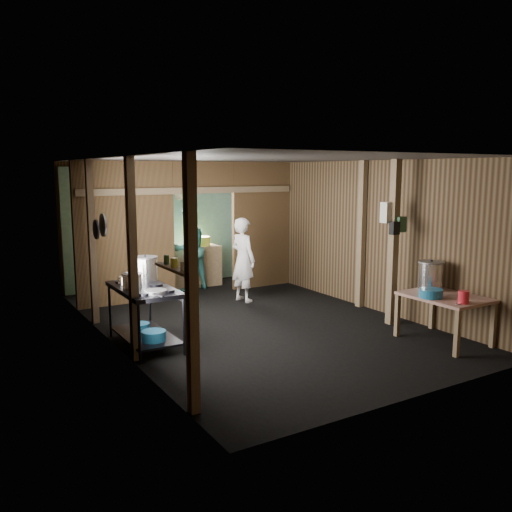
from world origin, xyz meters
TOP-DOWN VIEW (x-y plane):
  - floor at (0.00, 0.00)m, footprint 4.50×7.00m
  - ceiling at (0.00, 0.00)m, footprint 4.50×7.00m
  - wall_back at (0.00, 3.50)m, footprint 4.50×0.00m
  - wall_front at (0.00, -3.50)m, footprint 4.50×0.00m
  - wall_left at (-2.25, 0.00)m, footprint 0.00×7.00m
  - wall_right at (2.25, 0.00)m, footprint 0.00×7.00m
  - partition_left at (-1.32, 2.20)m, footprint 1.85×0.10m
  - partition_right at (1.57, 2.20)m, footprint 1.35×0.10m
  - partition_header at (0.25, 2.20)m, footprint 1.30×0.10m
  - turquoise_panel at (0.00, 3.44)m, footprint 4.40×0.06m
  - back_counter at (0.30, 2.95)m, footprint 1.20×0.50m
  - wall_clock at (0.25, 3.40)m, footprint 0.20×0.03m
  - post_left_a at (-2.18, -2.60)m, footprint 0.10×0.12m
  - post_left_b at (-2.18, -0.80)m, footprint 0.10×0.12m
  - post_left_c at (-2.18, 1.20)m, footprint 0.10×0.12m
  - post_right at (2.18, -0.20)m, footprint 0.10×0.12m
  - post_free at (1.85, -1.30)m, footprint 0.12×0.12m
  - cross_beam at (0.00, 2.15)m, footprint 4.40×0.12m
  - pan_lid_big at (-2.21, 0.40)m, footprint 0.03×0.34m
  - pan_lid_small at (-2.21, 0.80)m, footprint 0.03×0.30m
  - wall_shelf at (-2.15, -2.10)m, footprint 0.14×0.80m
  - jar_white at (-2.15, -2.35)m, footprint 0.07×0.07m
  - jar_yellow at (-2.15, -2.10)m, footprint 0.08×0.08m
  - jar_green at (-2.15, -1.88)m, footprint 0.06×0.06m
  - bag_white at (1.80, -1.22)m, footprint 0.22×0.15m
  - bag_green at (1.92, -1.36)m, footprint 0.16×0.12m
  - bag_black at (1.78, -1.38)m, footprint 0.14×0.10m
  - gas_range at (-1.88, -0.33)m, footprint 0.73×1.42m
  - prep_table at (1.83, -2.35)m, footprint 0.83×1.14m
  - stove_pot_large at (-1.71, 0.09)m, footprint 0.39×0.39m
  - stove_pot_med at (-2.05, -0.34)m, footprint 0.29×0.29m
  - stove_saucepan at (-2.05, 0.03)m, footprint 0.19×0.19m
  - frying_pan at (-1.88, -0.78)m, footprint 0.40×0.56m
  - blue_tub_front at (-1.88, -0.66)m, footprint 0.33×0.33m
  - blue_tub_back at (-1.88, -0.11)m, footprint 0.27×0.27m
  - stock_pot at (1.96, -1.97)m, footprint 0.39×0.39m
  - wash_basin at (1.57, -2.33)m, footprint 0.43×0.43m
  - pink_bucket at (1.67, -2.78)m, footprint 0.15×0.15m
  - knife at (1.68, -2.78)m, footprint 0.30×0.04m
  - yellow_tub at (0.55, 2.95)m, footprint 0.35×0.35m
  - cook at (0.59, 1.24)m, footprint 0.48×0.64m
  - worker_back at (0.09, 2.62)m, footprint 0.98×0.86m

SIDE VIEW (x-z plane):
  - floor at x=0.00m, z-range 0.00..0.00m
  - blue_tub_back at x=-1.88m, z-range 0.16..0.27m
  - blue_tub_front at x=-1.88m, z-range 0.16..0.30m
  - prep_table at x=1.83m, z-range 0.00..0.67m
  - gas_range at x=-1.88m, z-range 0.00..0.84m
  - back_counter at x=0.30m, z-range 0.00..0.85m
  - knife at x=1.68m, z-range 0.68..0.68m
  - wash_basin at x=1.57m, z-range 0.67..0.80m
  - pink_bucket at x=1.67m, z-range 0.67..0.85m
  - cook at x=0.59m, z-range 0.00..1.57m
  - worker_back at x=0.09m, z-range 0.00..1.70m
  - frying_pan at x=-1.88m, z-range 0.83..0.89m
  - stock_pot at x=1.96m, z-range 0.65..1.10m
  - stove_saucepan at x=-2.05m, z-range 0.84..0.94m
  - stove_pot_med at x=-2.05m, z-range 0.82..1.05m
  - yellow_tub at x=0.55m, z-range 0.85..1.04m
  - stove_pot_large at x=-1.71m, z-range 0.82..1.19m
  - turquoise_panel at x=0.00m, z-range 0.00..2.50m
  - wall_back at x=0.00m, z-range 0.00..2.60m
  - wall_front at x=0.00m, z-range 0.00..2.60m
  - wall_left at x=-2.25m, z-range 0.00..2.60m
  - wall_right at x=2.25m, z-range 0.00..2.60m
  - partition_left at x=-1.32m, z-range 0.00..2.60m
  - partition_right at x=1.57m, z-range 0.00..2.60m
  - post_left_a at x=-2.18m, z-range 0.00..2.60m
  - post_left_b at x=-2.18m, z-range 0.00..2.60m
  - post_left_c at x=-2.18m, z-range 0.00..2.60m
  - post_right at x=2.18m, z-range 0.00..2.60m
  - post_free at x=1.85m, z-range 0.00..2.60m
  - wall_shelf at x=-2.15m, z-range 1.39..1.41m
  - jar_white at x=-2.15m, z-range 1.42..1.52m
  - jar_yellow at x=-2.15m, z-range 1.42..1.52m
  - jar_green at x=-2.15m, z-range 1.42..1.52m
  - pan_lid_small at x=-2.21m, z-range 1.40..1.70m
  - bag_black at x=1.78m, z-range 1.45..1.65m
  - bag_green at x=1.92m, z-range 1.48..1.72m
  - pan_lid_big at x=-2.21m, z-range 1.48..1.82m
  - bag_white at x=1.80m, z-range 1.62..1.94m
  - wall_clock at x=0.25m, z-range 1.80..2.00m
  - cross_beam at x=0.00m, z-range 1.99..2.11m
  - partition_header at x=0.25m, z-range 2.00..2.60m
  - ceiling at x=0.00m, z-range 2.60..2.60m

